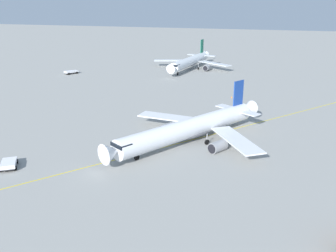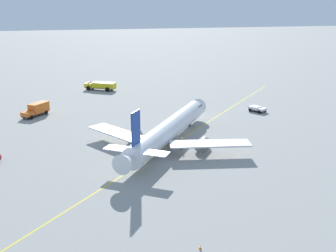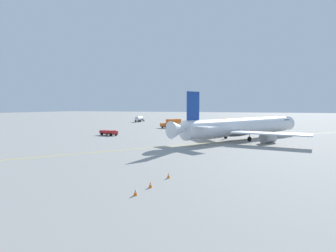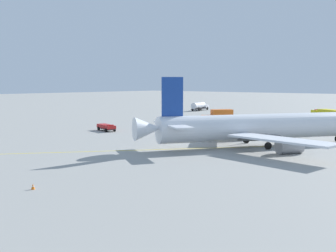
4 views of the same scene
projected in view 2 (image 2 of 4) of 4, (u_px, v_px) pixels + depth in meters
The scene contains 7 objects.
ground_plane at pixel (167, 143), 91.03m from camera, with size 600.00×600.00×0.00m, color gray.
airliner_main at pixel (168, 131), 88.96m from camera, with size 37.16×29.58×10.74m.
pushback_tug_truck at pixel (257, 109), 114.85m from camera, with size 4.89×4.32×1.30m.
fire_tender_truck at pixel (101, 85), 139.96m from camera, with size 7.31×9.92×2.50m.
catering_truck_truck at pixel (37, 109), 110.90m from camera, with size 7.60×6.69×3.10m.
taxiway_centreline at pixel (171, 145), 89.57m from camera, with size 104.89×86.15×0.01m.
safety_cone_near at pixel (200, 247), 53.23m from camera, with size 0.36×0.36×0.55m.
Camera 2 is at (84.57, -17.13, 29.21)m, focal length 48.01 mm.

